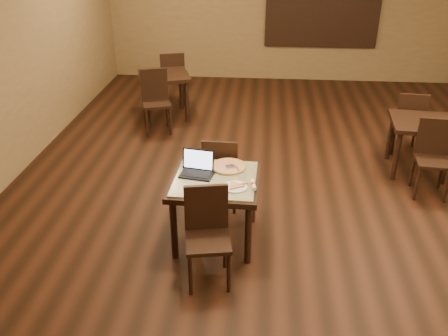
# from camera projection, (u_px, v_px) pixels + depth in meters

# --- Properties ---
(ground) EXTENTS (10.00, 10.00, 0.00)m
(ground) POSITION_uv_depth(u_px,v_px,m) (310.00, 194.00, 6.12)
(ground) COLOR black
(ground) RESTS_ON ground
(wall_back) EXTENTS (8.00, 0.02, 3.00)m
(wall_back) POSITION_uv_depth(u_px,v_px,m) (298.00, 9.00, 9.83)
(wall_back) COLOR olive
(wall_back) RESTS_ON ground
(mural) EXTENTS (2.34, 0.05, 1.64)m
(mural) POSITION_uv_depth(u_px,v_px,m) (323.00, 7.00, 9.74)
(mural) COLOR #244F86
(mural) RESTS_ON wall_back
(tiled_table) EXTENTS (0.95, 0.95, 0.76)m
(tiled_table) POSITION_uv_depth(u_px,v_px,m) (215.00, 187.00, 4.99)
(tiled_table) COLOR black
(tiled_table) RESTS_ON ground
(chair_main_near) EXTENTS (0.49, 0.49, 0.97)m
(chair_main_near) POSITION_uv_depth(u_px,v_px,m) (207.00, 229.00, 4.50)
(chair_main_near) COLOR black
(chair_main_near) RESTS_ON ground
(chair_main_far) EXTENTS (0.42, 0.42, 0.95)m
(chair_main_far) POSITION_uv_depth(u_px,v_px,m) (221.00, 170.00, 5.59)
(chair_main_far) COLOR black
(chair_main_far) RESTS_ON ground
(laptop) EXTENTS (0.38, 0.32, 0.24)m
(laptop) POSITION_uv_depth(u_px,v_px,m) (198.00, 167.00, 5.02)
(laptop) COLOR black
(laptop) RESTS_ON tiled_table
(plate) EXTENTS (0.25, 0.25, 0.01)m
(plate) POSITION_uv_depth(u_px,v_px,m) (235.00, 187.00, 4.76)
(plate) COLOR white
(plate) RESTS_ON tiled_table
(pizza_slice) EXTENTS (0.26, 0.26, 0.02)m
(pizza_slice) POSITION_uv_depth(u_px,v_px,m) (235.00, 186.00, 4.75)
(pizza_slice) COLOR beige
(pizza_slice) RESTS_ON plate
(pizza_pan) EXTENTS (0.37, 0.37, 0.01)m
(pizza_pan) POSITION_uv_depth(u_px,v_px,m) (229.00, 167.00, 5.14)
(pizza_pan) COLOR silver
(pizza_pan) RESTS_ON tiled_table
(pizza_whole) EXTENTS (0.38, 0.38, 0.03)m
(pizza_whole) POSITION_uv_depth(u_px,v_px,m) (229.00, 166.00, 5.13)
(pizza_whole) COLOR beige
(pizza_whole) RESTS_ON pizza_pan
(spatula) EXTENTS (0.16, 0.24, 0.01)m
(spatula) POSITION_uv_depth(u_px,v_px,m) (230.00, 167.00, 5.11)
(spatula) COLOR silver
(spatula) RESTS_ON pizza_whole
(napkin_roll) EXTENTS (0.07, 0.19, 0.04)m
(napkin_roll) POSITION_uv_depth(u_px,v_px,m) (253.00, 185.00, 4.77)
(napkin_roll) COLOR white
(napkin_roll) RESTS_ON tiled_table
(other_table_a) EXTENTS (0.87, 0.87, 0.75)m
(other_table_a) POSITION_uv_depth(u_px,v_px,m) (421.00, 130.00, 6.42)
(other_table_a) COLOR black
(other_table_a) RESTS_ON ground
(other_table_a_chair_near) EXTENTS (0.46, 0.46, 0.97)m
(other_table_a_chair_near) POSITION_uv_depth(u_px,v_px,m) (433.00, 153.00, 5.96)
(other_table_a_chair_near) COLOR black
(other_table_a_chair_near) RESTS_ON ground
(other_table_a_chair_far) EXTENTS (0.46, 0.46, 0.97)m
(other_table_a_chair_far) POSITION_uv_depth(u_px,v_px,m) (409.00, 119.00, 6.96)
(other_table_a_chair_far) COLOR black
(other_table_a_chair_far) RESTS_ON ground
(other_table_b) EXTENTS (1.06, 1.06, 0.79)m
(other_table_b) POSITION_uv_depth(u_px,v_px,m) (164.00, 81.00, 8.23)
(other_table_b) COLOR black
(other_table_b) RESTS_ON ground
(other_table_b_chair_near) EXTENTS (0.56, 0.56, 1.02)m
(other_table_b_chair_near) POSITION_uv_depth(u_px,v_px,m) (156.00, 97.00, 7.75)
(other_table_b_chair_near) COLOR black
(other_table_b_chair_near) RESTS_ON ground
(other_table_b_chair_far) EXTENTS (0.56, 0.56, 1.02)m
(other_table_b_chair_far) POSITION_uv_depth(u_px,v_px,m) (172.00, 76.00, 8.79)
(other_table_b_chair_far) COLOR black
(other_table_b_chair_far) RESTS_ON ground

